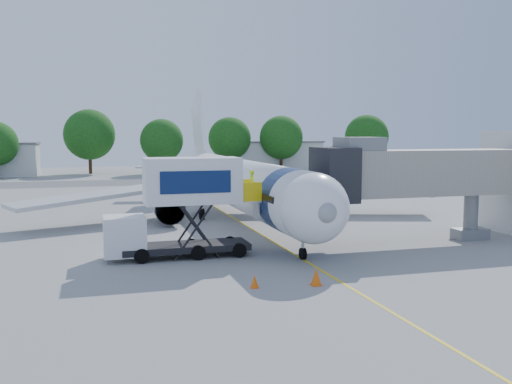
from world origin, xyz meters
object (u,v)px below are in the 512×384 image
object	(u,v)px
jet_bridge	(410,174)
ground_tug	(369,283)
aircraft	(239,184)
catering_hiloader	(180,208)

from	to	relation	value
jet_bridge	ground_tug	size ratio (longest dim) A/B	3.96
ground_tug	aircraft	bearing A→B (deg)	96.09
jet_bridge	aircraft	bearing A→B (deg)	125.70
aircraft	jet_bridge	size ratio (longest dim) A/B	2.71
catering_hiloader	aircraft	bearing A→B (deg)	60.59
aircraft	ground_tug	distance (m)	21.52
aircraft	jet_bridge	world-z (taller)	aircraft
aircraft	catering_hiloader	size ratio (longest dim) A/B	4.44
jet_bridge	catering_hiloader	xyz separation A→B (m)	(-14.26, -0.00, -1.58)
aircraft	jet_bridge	bearing A→B (deg)	-54.30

